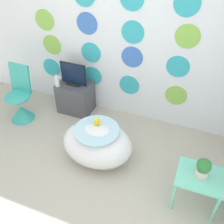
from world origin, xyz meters
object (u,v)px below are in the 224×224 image
object	(u,v)px
bathtub	(97,144)
tv	(73,75)
chair	(20,104)
vase	(57,81)
potted_plant_left	(203,168)

from	to	relation	value
bathtub	tv	distance (m)	1.14
chair	vase	bearing A→B (deg)	36.11
chair	tv	world-z (taller)	chair
vase	potted_plant_left	distance (m)	2.30
chair	vase	distance (m)	0.64
vase	bathtub	bearing A→B (deg)	-35.97
bathtub	tv	bearing A→B (deg)	131.91
tv	potted_plant_left	distance (m)	2.18
tv	vase	size ratio (longest dim) A/B	2.25
tv	bathtub	bearing A→B (deg)	-48.09
tv	vase	distance (m)	0.25
potted_plant_left	vase	bearing A→B (deg)	158.01
chair	vase	size ratio (longest dim) A/B	4.74
chair	potted_plant_left	bearing A→B (deg)	-11.40
chair	potted_plant_left	distance (m)	2.67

